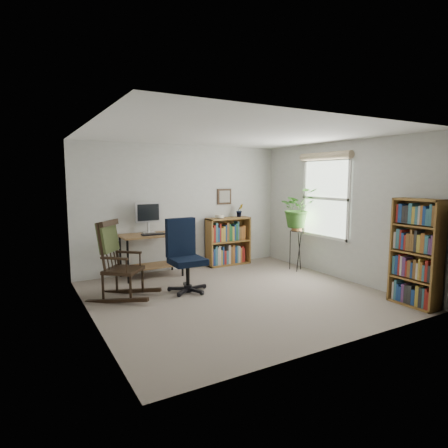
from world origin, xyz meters
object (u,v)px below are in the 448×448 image
low_bookshelf (228,241)px  tall_bookshelf (416,253)px  office_chair (188,255)px  rocking_chair (123,259)px  desk (151,255)px

low_bookshelf → tall_bookshelf: bearing=-73.5°
tall_bookshelf → low_bookshelf: bearing=106.5°
office_chair → rocking_chair: rocking_chair is taller
office_chair → low_bookshelf: bearing=37.5°
tall_bookshelf → rocking_chair: bearing=146.3°
office_chair → low_bookshelf: office_chair is taller
low_bookshelf → tall_bookshelf: tall_bookshelf is taller
tall_bookshelf → office_chair: bearing=139.4°
rocking_chair → low_bookshelf: bearing=-23.8°
desk → office_chair: (0.19, -1.16, 0.19)m
desk → tall_bookshelf: size_ratio=0.72×
desk → low_bookshelf: (1.67, 0.12, 0.10)m
rocking_chair → tall_bookshelf: bearing=-82.2°
office_chair → low_bookshelf: 1.96m
desk → rocking_chair: rocking_chair is taller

